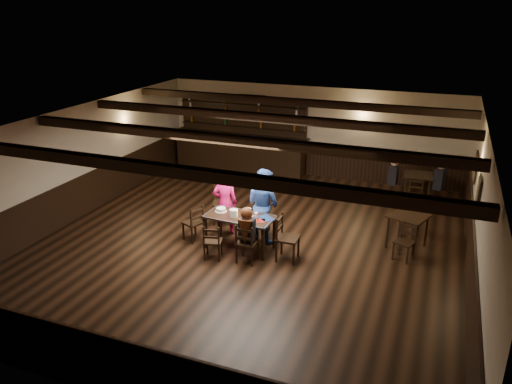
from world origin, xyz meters
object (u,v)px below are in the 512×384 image
(man_blue, at_px, (263,205))
(cake, at_px, (221,210))
(bar_counter, at_px, (240,147))
(woman_pink, at_px, (225,203))
(chair_near_left, at_px, (212,240))
(chair_near_right, at_px, (246,241))
(dining_table, at_px, (240,220))

(man_blue, distance_m, cake, 0.94)
(man_blue, height_order, bar_counter, bar_counter)
(cake, bearing_deg, woman_pink, 104.51)
(chair_near_left, relative_size, man_blue, 0.46)
(woman_pink, bearing_deg, chair_near_right, 108.31)
(chair_near_left, distance_m, cake, 0.85)
(chair_near_right, xyz_separation_m, woman_pink, (-0.97, 1.14, 0.25))
(woman_pink, bearing_deg, cake, 82.52)
(chair_near_right, bearing_deg, cake, 141.94)
(dining_table, relative_size, chair_near_left, 1.97)
(dining_table, xyz_separation_m, cake, (-0.47, 0.08, 0.13))
(dining_table, relative_size, chair_near_right, 1.78)
(cake, relative_size, bar_counter, 0.06)
(man_blue, xyz_separation_m, cake, (-0.78, -0.53, -0.04))
(chair_near_left, relative_size, cake, 3.00)
(chair_near_left, distance_m, woman_pink, 1.31)
(chair_near_right, bearing_deg, chair_near_left, -171.54)
(chair_near_right, height_order, bar_counter, bar_counter)
(chair_near_right, relative_size, man_blue, 0.51)
(chair_near_right, xyz_separation_m, bar_counter, (-2.46, 5.61, 0.23))
(chair_near_right, height_order, woman_pink, woman_pink)
(chair_near_left, xyz_separation_m, man_blue, (0.64, 1.29, 0.38))
(chair_near_left, distance_m, man_blue, 1.49)
(dining_table, relative_size, cake, 5.92)
(woman_pink, bearing_deg, man_blue, 160.85)
(dining_table, height_order, cake, cake)
(dining_table, xyz_separation_m, bar_counter, (-2.09, 5.03, 0.06))
(chair_near_right, xyz_separation_m, cake, (-0.84, 0.66, 0.29))
(cake, bearing_deg, chair_near_right, -38.06)
(woman_pink, relative_size, man_blue, 0.91)
(dining_table, bearing_deg, woman_pink, 136.89)
(chair_near_left, height_order, cake, cake)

